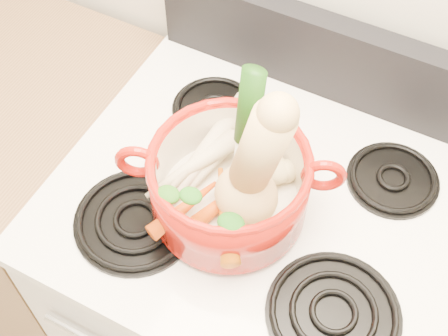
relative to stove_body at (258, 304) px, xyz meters
The scene contains 21 objects.
stove_body is the anchor object (origin of this frame).
cooktop 0.47m from the stove_body, ahead, with size 0.78×0.67×0.03m, color white.
control_backsplash 0.65m from the stove_body, 90.00° to the left, with size 0.76×0.05×0.18m, color black.
burner_front_left 0.56m from the stove_body, 139.90° to the right, with size 0.22×0.22×0.02m, color black.
burner_front_right 0.56m from the stove_body, 40.10° to the right, with size 0.22×0.22×0.02m, color black.
burner_back_left 0.55m from the stove_body, 143.62° to the left, with size 0.17×0.17×0.02m, color black.
burner_back_right 0.55m from the stove_body, 36.38° to the left, with size 0.17×0.17×0.02m, color black.
dutch_oven 0.58m from the stove_body, 131.05° to the right, with size 0.27×0.27×0.14m, color #9C130A.
pot_handle_left 0.66m from the stove_body, 148.63° to the right, with size 0.08×0.08×0.02m, color #9C130A.
pot_handle_right 0.63m from the stove_body, ahead, with size 0.08×0.08×0.02m, color #9C130A.
squash 0.68m from the stove_body, 101.55° to the right, with size 0.12×0.12×0.28m, color tan, non-canonical shape.
leek 0.67m from the stove_body, 162.42° to the right, with size 0.04×0.04×0.27m, color silver.
ginger 0.56m from the stove_body, 138.73° to the left, with size 0.09×0.06×0.05m, color tan.
parsnip_0 0.57m from the stove_body, 162.78° to the right, with size 0.05×0.05×0.24m, color beige.
parsnip_1 0.58m from the stove_body, 160.91° to the right, with size 0.04×0.04×0.20m, color beige.
parsnip_2 0.58m from the stove_body, behind, with size 0.04×0.04×0.18m, color beige.
parsnip_3 0.59m from the stove_body, 156.72° to the right, with size 0.04×0.04×0.19m, color beige.
parsnip_4 0.60m from the stove_body, behind, with size 0.05×0.05×0.23m, color beige.
carrot_0 0.56m from the stove_body, 122.94° to the right, with size 0.03×0.03×0.15m, color #DA400A.
carrot_1 0.58m from the stove_body, 128.19° to the right, with size 0.03×0.03×0.14m, color #BF3C09.
carrot_2 0.58m from the stove_body, 105.55° to the right, with size 0.03×0.03×0.18m, color #CB5F0A.
Camera 1 is at (0.22, 0.80, 1.92)m, focal length 50.00 mm.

